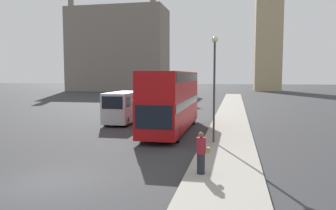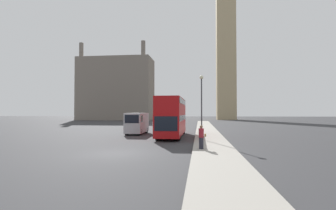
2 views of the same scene
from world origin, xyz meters
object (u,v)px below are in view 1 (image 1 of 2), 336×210
white_van (123,107)px  street_lamp (214,74)px  red_double_decker_bus (172,98)px  pedestrian (201,153)px  parked_sedan (167,99)px

white_van → street_lamp: 10.96m
red_double_decker_bus → pedestrian: (3.17, -10.28, -1.40)m
street_lamp → parked_sedan: (-8.42, 27.01, -3.44)m
red_double_decker_bus → street_lamp: 5.39m
pedestrian → parked_sedan: size_ratio=0.39×
red_double_decker_bus → parked_sedan: (-5.17, 23.07, -1.70)m
white_van → parked_sedan: 20.03m
white_van → pedestrian: bearing=-59.3°
street_lamp → white_van: bearing=138.8°
red_double_decker_bus → white_van: size_ratio=2.08×
red_double_decker_bus → white_van: red_double_decker_bus is taller
street_lamp → parked_sedan: size_ratio=1.44×
street_lamp → parked_sedan: bearing=107.3°
pedestrian → parked_sedan: (-8.34, 33.36, -0.30)m
red_double_decker_bus → pedestrian: bearing=-72.9°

